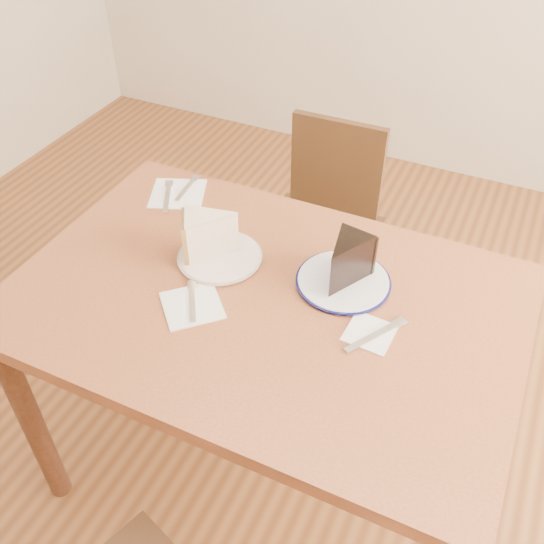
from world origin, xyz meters
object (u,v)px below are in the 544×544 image
at_px(plate_cream, 220,257).
at_px(table, 265,325).
at_px(plate_navy, 343,281).
at_px(carrot_cake, 213,235).
at_px(chair_far, 321,226).
at_px(chocolate_cake, 344,265).

bearing_deg(plate_cream, table, -25.31).
xyz_separation_m(plate_navy, carrot_cake, (-0.33, -0.04, 0.06)).
bearing_deg(plate_navy, table, -141.38).
bearing_deg(chair_far, plate_cream, 84.61).
xyz_separation_m(carrot_cake, chocolate_cake, (0.33, 0.03, -0.00)).
distance_m(plate_cream, chocolate_cake, 0.32).
relative_size(chair_far, plate_cream, 3.86).
bearing_deg(carrot_cake, plate_navy, 66.55).
xyz_separation_m(table, plate_navy, (0.15, 0.12, 0.10)).
bearing_deg(chocolate_cake, plate_navy, -85.78).
xyz_separation_m(chair_far, chocolate_cake, (0.27, -0.59, 0.37)).
height_order(table, chocolate_cake, chocolate_cake).
bearing_deg(table, chocolate_cake, 36.72).
height_order(plate_navy, chocolate_cake, chocolate_cake).
bearing_deg(carrot_cake, plate_cream, 42.55).
height_order(table, carrot_cake, carrot_cake).
bearing_deg(table, carrot_cake, 155.50).
distance_m(plate_navy, carrot_cake, 0.34).
relative_size(plate_cream, plate_navy, 0.93).
distance_m(plate_navy, chocolate_cake, 0.06).
distance_m(table, plate_cream, 0.21).
distance_m(chair_far, plate_cream, 0.70).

